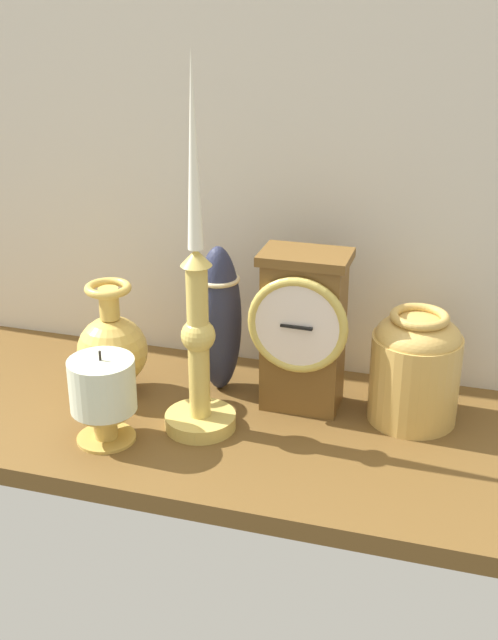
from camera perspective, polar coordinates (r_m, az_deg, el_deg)
The scene contains 8 objects.
ground_plane at distance 109.14cm, azimuth -7.85°, elevation -6.43°, with size 100.00×36.00×2.40cm, color brown.
back_wall at distance 113.72cm, azimuth -4.95°, elevation 13.09°, with size 120.00×2.00×65.00cm, color silver.
mantel_clock at distance 102.68cm, azimuth 3.77°, elevation -0.66°, with size 12.55×8.07×20.92cm.
candlestick_tall_left at distance 96.92cm, azimuth -3.57°, elevation -0.95°, with size 8.81×8.81×45.22cm.
brass_vase_bulbous at distance 108.94cm, azimuth -9.51°, elevation -1.92°, with size 9.30×9.30×15.63cm.
brass_vase_jar at distance 103.09cm, azimuth 11.53°, elevation -3.08°, with size 11.12×11.12×14.53cm.
pillar_candle_front at distance 98.45cm, azimuth -9.95°, elevation -5.07°, with size 7.93×7.93×11.85cm.
tall_ceramic_vase at distance 107.47cm, azimuth -2.11°, elevation 0.12°, with size 5.97×5.97×20.17cm.
Camera 1 is at (40.80, -85.72, 52.64)cm, focal length 45.90 mm.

